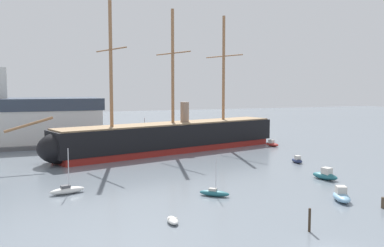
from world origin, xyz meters
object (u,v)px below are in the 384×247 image
Objects in this scene: sailboat_mid_left at (67,190)px; sailboat_distant_centre at (144,145)px; mooring_piling_left_pair at (383,203)px; dinghy_foreground_left at (173,220)px; motorboat_mid_right at (325,175)px; motorboat_far_right at (272,144)px; tall_ship at (173,136)px; mooring_piling_nearest at (310,220)px; motorboat_foreground_right at (341,196)px; sailboat_near_centre at (214,193)px; motorboat_alongside_stern at (297,160)px.

sailboat_distant_centre is (19.55, 34.71, 0.07)m from sailboat_mid_left.
sailboat_mid_left is at bearing 148.34° from mooring_piling_left_pair.
motorboat_mid_right reaches higher than dinghy_foreground_left.
dinghy_foreground_left is 0.66× the size of motorboat_far_right.
motorboat_mid_right is at bearing -70.41° from tall_ship.
sailboat_mid_left is 0.88× the size of sailboat_distant_centre.
sailboat_mid_left reaches higher than mooring_piling_nearest.
dinghy_foreground_left is 20.88m from motorboat_foreground_right.
mooring_piling_left_pair is (14.97, -11.52, 0.19)m from sailboat_near_centre.
sailboat_distant_centre is at bearing 89.70° from mooring_piling_nearest.
tall_ship is 13.31× the size of motorboat_mid_right.
dinghy_foreground_left is 23.36m from mooring_piling_left_pair.
dinghy_foreground_left is 51.46m from sailboat_distant_centre.
motorboat_foreground_right is 1.17× the size of motorboat_far_right.
dinghy_foreground_left is 56.45m from motorboat_far_right.
sailboat_near_centre is 18.87m from motorboat_mid_right.
motorboat_mid_right is at bearing -108.86° from motorboat_alongside_stern.
motorboat_mid_right is 33.51m from motorboat_far_right.
sailboat_mid_left is 40.09m from motorboat_alongside_stern.
tall_ship is 49.97m from mooring_piling_nearest.
motorboat_foreground_right reaches higher than motorboat_far_right.
sailboat_distant_centre is at bearing 60.61° from sailboat_mid_left.
mooring_piling_nearest reaches higher than motorboat_mid_right.
motorboat_far_right is 28.41m from sailboat_distant_centre.
motorboat_foreground_right is 4.54m from mooring_piling_left_pair.
mooring_piling_nearest is (-0.30, -57.23, 0.55)m from sailboat_distant_centre.
dinghy_foreground_left is 0.76× the size of motorboat_alongside_stern.
sailboat_distant_centre is at bearing 162.23° from motorboat_far_right.
mooring_piling_left_pair is at bearing -77.60° from sailboat_distant_centre.
mooring_piling_nearest is 12.60m from mooring_piling_left_pair.
sailboat_distant_centre is 5.35× the size of mooring_piling_left_pair.
tall_ship is at bearing 99.60° from mooring_piling_left_pair.
sailboat_mid_left is at bearing -169.90° from motorboat_alongside_stern.
motorboat_foreground_right is at bearing -112.69° from motorboat_far_right.
motorboat_alongside_stern is at bearing 32.97° from sailboat_near_centre.
sailboat_mid_left reaches higher than mooring_piling_left_pair.
mooring_piling_left_pair reaches higher than dinghy_foreground_left.
sailboat_near_centre is 1.52× the size of motorboat_alongside_stern.
mooring_piling_left_pair is at bearing -37.57° from sailboat_near_centre.
motorboat_alongside_stern is (10.18, 22.43, -0.14)m from motorboat_foreground_right.
mooring_piling_nearest is at bearing -90.30° from sailboat_distant_centre.
sailboat_near_centre is 27.39m from motorboat_alongside_stern.
motorboat_mid_right is 13.21m from motorboat_alongside_stern.
mooring_piling_nearest is at bearing -94.95° from tall_ship.
mooring_piling_left_pair is at bearing -108.46° from motorboat_far_right.
sailboat_near_centre reaches higher than motorboat_alongside_stern.
sailboat_distant_centre is (11.14, 50.24, 0.27)m from dinghy_foreground_left.
motorboat_far_right is at bearing 48.38° from sailboat_near_centre.
motorboat_foreground_right is at bearing 35.35° from mooring_piling_nearest.
sailboat_distant_centre is (-4.01, 7.48, -2.59)m from tall_ship.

